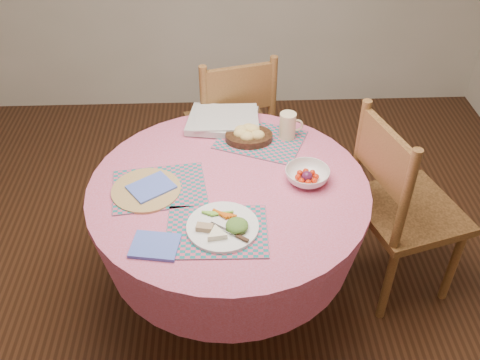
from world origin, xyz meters
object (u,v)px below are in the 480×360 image
(chair_back, at_px, (232,126))
(fruit_bowl, at_px, (307,176))
(bread_bowl, at_px, (249,134))
(dining_table, at_px, (229,218))
(dinner_plate, at_px, (224,226))
(latte_mug, at_px, (288,126))
(chair_right, at_px, (400,206))
(wicker_trivet, at_px, (146,190))

(chair_back, height_order, fruit_bowl, chair_back)
(bread_bowl, distance_m, fruit_bowl, 0.40)
(chair_back, bearing_deg, fruit_bowl, 96.64)
(dining_table, bearing_deg, dinner_plate, -94.85)
(dinner_plate, relative_size, latte_mug, 2.20)
(dining_table, height_order, chair_right, chair_right)
(chair_back, relative_size, bread_bowl, 4.37)
(dining_table, bearing_deg, wicker_trivet, -176.27)
(wicker_trivet, bearing_deg, chair_back, 65.10)
(chair_back, height_order, wicker_trivet, chair_back)
(chair_right, distance_m, bread_bowl, 0.80)
(fruit_bowl, bearing_deg, latte_mug, 98.04)
(fruit_bowl, bearing_deg, dining_table, -176.91)
(bread_bowl, bearing_deg, chair_right, -20.80)
(dinner_plate, relative_size, fruit_bowl, 1.20)
(chair_right, distance_m, chair_back, 1.08)
(chair_back, xyz_separation_m, bread_bowl, (0.07, -0.48, 0.26))
(wicker_trivet, bearing_deg, dining_table, 3.73)
(dining_table, xyz_separation_m, chair_right, (0.82, 0.07, -0.02))
(wicker_trivet, distance_m, bread_bowl, 0.59)
(dining_table, relative_size, wicker_trivet, 4.13)
(chair_back, distance_m, dinner_plate, 1.13)
(dinner_plate, height_order, latte_mug, latte_mug)
(dinner_plate, bearing_deg, latte_mug, 63.22)
(bread_bowl, bearing_deg, latte_mug, 5.26)
(wicker_trivet, relative_size, dinner_plate, 1.04)
(dining_table, xyz_separation_m, dinner_plate, (-0.02, -0.28, 0.22))
(dining_table, xyz_separation_m, latte_mug, (0.30, 0.36, 0.27))
(latte_mug, bearing_deg, fruit_bowl, -81.96)
(chair_back, relative_size, wicker_trivet, 3.35)
(dinner_plate, xyz_separation_m, bread_bowl, (0.13, 0.62, 0.02))
(dining_table, bearing_deg, fruit_bowl, 3.09)
(chair_back, xyz_separation_m, fruit_bowl, (0.31, -0.81, 0.26))
(dining_table, relative_size, latte_mug, 9.46)
(dining_table, height_order, chair_back, chair_back)
(latte_mug, bearing_deg, bread_bowl, -174.74)
(wicker_trivet, bearing_deg, chair_right, 4.62)
(chair_right, distance_m, dinner_plate, 0.94)
(latte_mug, bearing_deg, dining_table, -129.59)
(latte_mug, distance_m, fruit_bowl, 0.35)
(chair_right, distance_m, fruit_bowl, 0.53)
(dinner_plate, relative_size, bread_bowl, 1.26)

